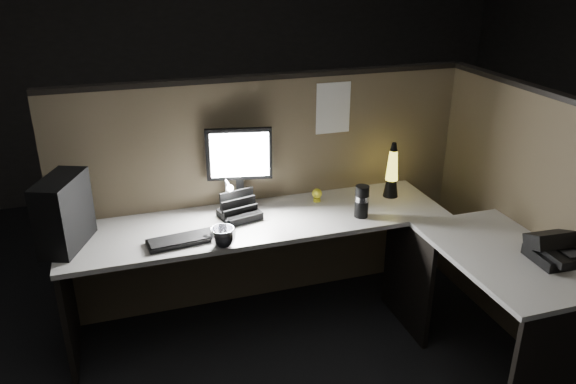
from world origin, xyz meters
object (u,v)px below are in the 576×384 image
object	(u,v)px
lava_lamp	(392,174)
monitor	(239,161)
desk_phone	(555,249)
keyboard	(187,239)
pc_tower	(64,213)

from	to	relation	value
lava_lamp	monitor	bearing A→B (deg)	172.59
desk_phone	keyboard	bearing A→B (deg)	159.90
lava_lamp	pc_tower	bearing A→B (deg)	-177.88
keyboard	desk_phone	world-z (taller)	desk_phone
monitor	lava_lamp	distance (m)	1.00
pc_tower	keyboard	size ratio (longest dim) A/B	0.90
pc_tower	monitor	size ratio (longest dim) A/B	0.77
keyboard	desk_phone	size ratio (longest dim) A/B	1.53
keyboard	monitor	bearing A→B (deg)	35.43
pc_tower	monitor	distance (m)	1.04
pc_tower	lava_lamp	world-z (taller)	pc_tower
pc_tower	lava_lamp	bearing A→B (deg)	24.21
keyboard	lava_lamp	distance (m)	1.39
monitor	desk_phone	world-z (taller)	monitor
monitor	keyboard	bearing A→B (deg)	-126.73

